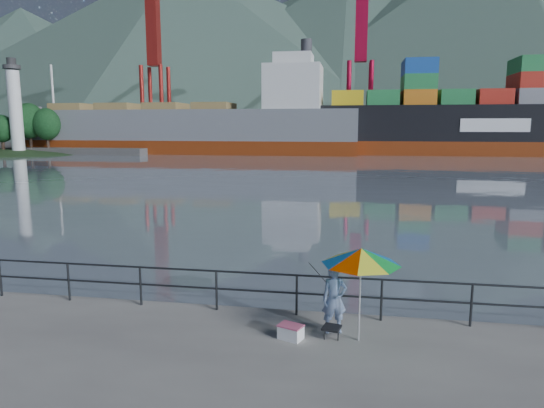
{
  "coord_description": "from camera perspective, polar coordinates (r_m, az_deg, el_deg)",
  "views": [
    {
      "loc": [
        4.27,
        -9.4,
        4.56
      ],
      "look_at": [
        1.67,
        6.0,
        2.0
      ],
      "focal_mm": 32.0,
      "sensor_mm": 36.0,
      "label": 1
    }
  ],
  "objects": [
    {
      "name": "beach_umbrella",
      "position": [
        10.3,
        10.44,
        -6.07
      ],
      "size": [
        1.81,
        1.81,
        2.03
      ],
      "color": "white",
      "rests_on": "ground"
    },
    {
      "name": "harbor_water",
      "position": [
        139.54,
        7.89,
        7.34
      ],
      "size": [
        500.0,
        280.0,
        0.0
      ],
      "primitive_type": "cube",
      "color": "slate",
      "rests_on": "ground"
    },
    {
      "name": "port_cranes",
      "position": [
        97.82,
        26.34,
        15.08
      ],
      "size": [
        116.0,
        28.0,
        38.4
      ],
      "color": "#B0231D",
      "rests_on": "ground"
    },
    {
      "name": "folding_stool",
      "position": [
        10.93,
        7.02,
        -14.67
      ],
      "size": [
        0.45,
        0.45,
        0.24
      ],
      "color": "black",
      "rests_on": "ground"
    },
    {
      "name": "container_stacks",
      "position": [
        106.33,
        25.3,
        7.61
      ],
      "size": [
        58.0,
        5.4,
        7.8
      ],
      "color": "orange",
      "rests_on": "ground"
    },
    {
      "name": "bulk_carrier",
      "position": [
        84.28,
        -8.85,
        8.84
      ],
      "size": [
        58.02,
        10.04,
        14.5
      ],
      "color": "maroon",
      "rests_on": "ground"
    },
    {
      "name": "fishing_rod",
      "position": [
        12.32,
        5.7,
        -12.45
      ],
      "size": [
        0.48,
        1.5,
        1.11
      ],
      "primitive_type": "cylinder",
      "rotation": [
        0.96,
        0.0,
        -0.3
      ],
      "color": "black",
      "rests_on": "ground"
    },
    {
      "name": "container_ship",
      "position": [
        86.1,
        25.08,
        9.31
      ],
      "size": [
        55.26,
        9.21,
        18.1
      ],
      "color": "maroon",
      "rests_on": "ground"
    },
    {
      "name": "cooler_bag",
      "position": [
        10.78,
        2.21,
        -14.88
      ],
      "size": [
        0.58,
        0.49,
        0.29
      ],
      "primitive_type": "cube",
      "rotation": [
        0.0,
        0.0,
        -0.38
      ],
      "color": "white",
      "rests_on": "ground"
    },
    {
      "name": "guardrail",
      "position": [
        12.56,
        -11.0,
        -9.62
      ],
      "size": [
        22.0,
        0.06,
        1.03
      ],
      "color": "#2D3033",
      "rests_on": "ground"
    },
    {
      "name": "fisherman",
      "position": [
        10.97,
        7.35,
        -11.04
      ],
      "size": [
        0.63,
        0.49,
        1.52
      ],
      "primitive_type": "imported",
      "rotation": [
        0.0,
        0.0,
        0.26
      ],
      "color": "navy",
      "rests_on": "ground"
    },
    {
      "name": "mountains",
      "position": [
        222.06,
        19.29,
        16.82
      ],
      "size": [
        600.0,
        332.8,
        80.0
      ],
      "color": "#385147",
      "rests_on": "ground"
    },
    {
      "name": "far_dock",
      "position": [
        102.67,
        12.86,
        6.52
      ],
      "size": [
        200.0,
        40.0,
        0.4
      ],
      "primitive_type": "cube",
      "color": "#514F4C",
      "rests_on": "ground"
    }
  ]
}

